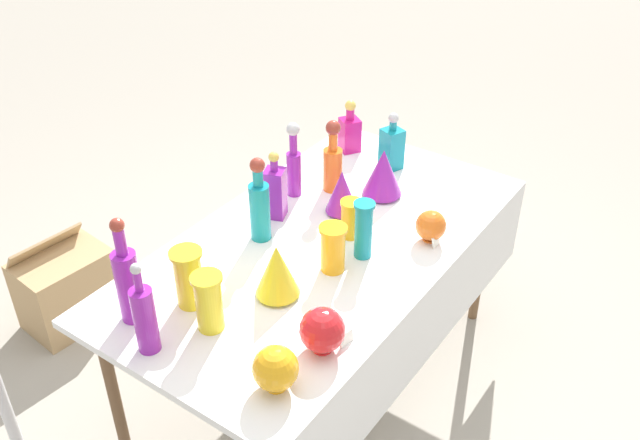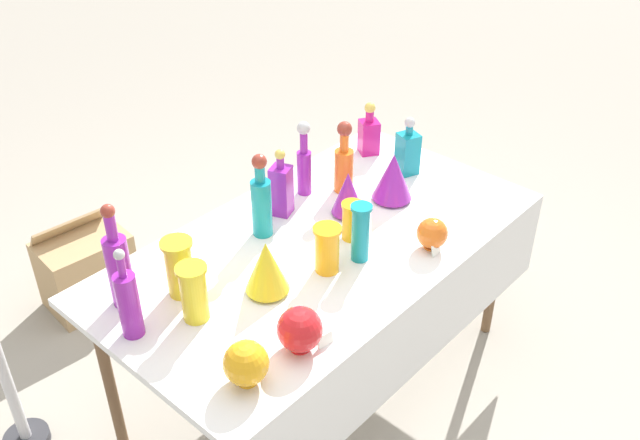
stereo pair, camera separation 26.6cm
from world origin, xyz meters
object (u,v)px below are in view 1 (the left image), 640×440
(tall_bottle_0, at_px, (145,317))
(round_bowl_2, at_px, (431,226))
(cardboard_box_behind_left, at_px, (67,289))
(fluted_vase_0, at_px, (277,270))
(round_bowl_1, at_px, (275,368))
(slender_vase_1, at_px, (188,276))
(slender_vase_2, at_px, (209,301))
(tall_bottle_2, at_px, (333,162))
(square_decanter_2, at_px, (275,191))
(fluted_vase_2, at_px, (342,191))
(fluted_vase_1, at_px, (383,172))
(square_decanter_0, at_px, (350,131))
(square_decanter_1, at_px, (392,146))
(slender_vase_0, at_px, (333,247))
(tall_bottle_3, at_px, (128,281))
(tall_bottle_4, at_px, (260,205))
(slender_vase_4, at_px, (364,228))
(round_bowl_0, at_px, (322,330))
(tall_bottle_1, at_px, (294,164))
(slender_vase_3, at_px, (351,217))

(tall_bottle_0, bearing_deg, round_bowl_2, -23.35)
(round_bowl_2, distance_m, cardboard_box_behind_left, 1.79)
(fluted_vase_0, xyz_separation_m, round_bowl_1, (-0.34, -0.26, -0.03))
(slender_vase_1, distance_m, cardboard_box_behind_left, 1.28)
(slender_vase_2, bearing_deg, tall_bottle_2, 9.79)
(square_decanter_2, xyz_separation_m, fluted_vase_0, (-0.39, -0.31, -0.01))
(cardboard_box_behind_left, bearing_deg, fluted_vase_2, -63.87)
(tall_bottle_2, relative_size, square_decanter_2, 1.11)
(fluted_vase_1, relative_size, round_bowl_1, 1.45)
(square_decanter_0, bearing_deg, fluted_vase_1, -127.53)
(tall_bottle_2, height_order, square_decanter_2, tall_bottle_2)
(square_decanter_1, relative_size, slender_vase_0, 1.46)
(tall_bottle_3, bearing_deg, tall_bottle_2, -4.28)
(tall_bottle_4, relative_size, round_bowl_1, 2.37)
(round_bowl_1, bearing_deg, fluted_vase_1, 15.17)
(slender_vase_4, relative_size, round_bowl_2, 1.84)
(tall_bottle_0, relative_size, fluted_vase_0, 1.63)
(tall_bottle_0, bearing_deg, fluted_vase_1, -6.06)
(round_bowl_2, bearing_deg, tall_bottle_0, 156.65)
(tall_bottle_0, relative_size, fluted_vase_2, 1.75)
(slender_vase_0, height_order, fluted_vase_1, fluted_vase_1)
(tall_bottle_0, distance_m, round_bowl_0, 0.55)
(round_bowl_0, bearing_deg, slender_vase_2, 109.41)
(tall_bottle_1, distance_m, fluted_vase_0, 0.66)
(tall_bottle_4, height_order, slender_vase_2, tall_bottle_4)
(tall_bottle_0, xyz_separation_m, slender_vase_2, (0.18, -0.09, -0.02))
(slender_vase_1, bearing_deg, square_decanter_0, 7.37)
(tall_bottle_0, bearing_deg, round_bowl_0, -55.25)
(fluted_vase_2, distance_m, round_bowl_1, 0.96)
(fluted_vase_1, bearing_deg, tall_bottle_4, 157.40)
(tall_bottle_0, bearing_deg, fluted_vase_0, -21.18)
(square_decanter_2, bearing_deg, square_decanter_1, -16.73)
(round_bowl_2, bearing_deg, slender_vase_0, 150.99)
(slender_vase_3, bearing_deg, fluted_vase_1, 9.40)
(tall_bottle_3, bearing_deg, square_decanter_2, -0.59)
(tall_bottle_1, xyz_separation_m, slender_vase_3, (-0.12, -0.36, -0.06))
(round_bowl_1, bearing_deg, square_decanter_2, 38.16)
(square_decanter_2, bearing_deg, slender_vase_1, -170.61)
(slender_vase_0, distance_m, fluted_vase_0, 0.24)
(square_decanter_2, relative_size, fluted_vase_1, 1.36)
(slender_vase_3, distance_m, round_bowl_1, 0.82)
(square_decanter_1, bearing_deg, slender_vase_3, -165.41)
(tall_bottle_2, distance_m, fluted_vase_1, 0.21)
(fluted_vase_2, bearing_deg, fluted_vase_1, -17.56)
(slender_vase_2, distance_m, fluted_vase_2, 0.81)
(slender_vase_1, bearing_deg, round_bowl_0, -81.15)
(fluted_vase_1, bearing_deg, round_bowl_2, -118.43)
(square_decanter_0, distance_m, fluted_vase_1, 0.41)
(tall_bottle_1, bearing_deg, fluted_vase_0, -148.06)
(slender_vase_2, bearing_deg, slender_vase_0, -17.43)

